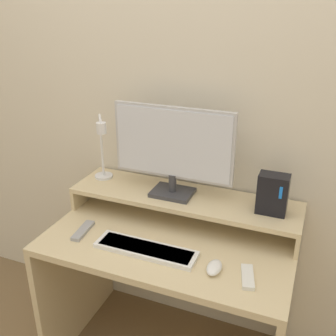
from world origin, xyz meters
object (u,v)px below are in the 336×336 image
Objects in this scene: desk_lamp at (102,150)px; mouse at (214,267)px; router_dock at (273,194)px; remote_control at (83,231)px; monitor at (173,148)px; remote_secondary at (248,277)px; keyboard at (146,249)px.

mouse is at bearing -25.99° from desk_lamp.
mouse is at bearing -115.23° from router_dock.
desk_lamp is 0.40m from remote_control.
mouse is (0.30, -0.32, -0.33)m from monitor.
router_dock is at bearing -0.02° from desk_lamp.
remote_secondary is at bearing -36.93° from monitor.
remote_control is (-0.62, 0.04, -0.01)m from mouse.
monitor is 0.55m from mouse.
router_dock is at bearing 19.99° from remote_control.
router_dock is at bearing 64.77° from mouse.
monitor is 0.47m from router_dock.
desk_lamp is 2.10× the size of remote_control.
monitor is 0.63m from remote_secondary.
desk_lamp is 3.38× the size of mouse.
mouse is at bearing -47.33° from monitor.
remote_secondary is at bearing -3.05° from remote_control.
remote_secondary is (-0.02, -0.32, -0.20)m from router_dock.
keyboard is (0.00, -0.31, -0.34)m from monitor.
keyboard is 4.38× the size of mouse.
router_dock is at bearing -0.09° from monitor.
router_dock is 0.84m from remote_control.
router_dock is (0.81, -0.00, -0.08)m from desk_lamp.
monitor is 0.45m from keyboard.
remote_secondary is (0.42, -0.01, -0.00)m from keyboard.
desk_lamp is 0.78m from mouse.
remote_secondary is (0.79, -0.32, -0.28)m from desk_lamp.
monitor reaches higher than mouse.
desk_lamp is 0.77× the size of keyboard.
mouse reaches higher than keyboard.
desk_lamp is at bearing 179.98° from router_dock.
mouse is at bearing -4.00° from remote_control.
keyboard is 0.42m from remote_secondary.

